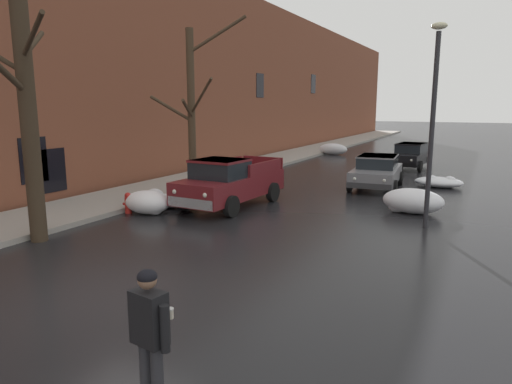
{
  "coord_description": "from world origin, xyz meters",
  "views": [
    {
      "loc": [
        6.19,
        -6.17,
        3.59
      ],
      "look_at": [
        -0.36,
        6.74,
        0.85
      ],
      "focal_mm": 32.39,
      "sensor_mm": 36.0,
      "label": 1
    }
  ],
  "objects_px": {
    "bare_tree_second_along_sidewalk": "(192,109)",
    "sedan_black_parked_kerbside_mid": "(411,155)",
    "bare_tree_at_the_corner": "(28,116)",
    "fire_hydrant": "(128,203)",
    "pedestrian_with_coffee": "(150,329)",
    "pickup_truck_maroon_approaching_near_lane": "(229,182)",
    "street_lamp_post": "(433,116)",
    "sedan_grey_parked_kerbside_close": "(377,171)"
  },
  "relations": [
    {
      "from": "sedan_black_parked_kerbside_mid",
      "to": "fire_hydrant",
      "type": "height_order",
      "value": "sedan_black_parked_kerbside_mid"
    },
    {
      "from": "bare_tree_second_along_sidewalk",
      "to": "street_lamp_post",
      "type": "height_order",
      "value": "bare_tree_second_along_sidewalk"
    },
    {
      "from": "sedan_grey_parked_kerbside_close",
      "to": "pedestrian_with_coffee",
      "type": "distance_m",
      "value": 16.41
    },
    {
      "from": "street_lamp_post",
      "to": "pickup_truck_maroon_approaching_near_lane",
      "type": "bearing_deg",
      "value": -178.87
    },
    {
      "from": "pickup_truck_maroon_approaching_near_lane",
      "to": "street_lamp_post",
      "type": "height_order",
      "value": "street_lamp_post"
    },
    {
      "from": "sedan_grey_parked_kerbside_close",
      "to": "pedestrian_with_coffee",
      "type": "xyz_separation_m",
      "value": [
        0.99,
        -16.38,
        0.28
      ]
    },
    {
      "from": "pickup_truck_maroon_approaching_near_lane",
      "to": "street_lamp_post",
      "type": "xyz_separation_m",
      "value": [
        6.66,
        0.13,
        2.39
      ]
    },
    {
      "from": "bare_tree_second_along_sidewalk",
      "to": "sedan_grey_parked_kerbside_close",
      "type": "relative_size",
      "value": 1.59
    },
    {
      "from": "sedan_black_parked_kerbside_mid",
      "to": "street_lamp_post",
      "type": "relative_size",
      "value": 0.73
    },
    {
      "from": "sedan_grey_parked_kerbside_close",
      "to": "street_lamp_post",
      "type": "bearing_deg",
      "value": -65.25
    },
    {
      "from": "bare_tree_second_along_sidewalk",
      "to": "sedan_black_parked_kerbside_mid",
      "type": "xyz_separation_m",
      "value": [
        6.48,
        12.47,
        -2.69
      ]
    },
    {
      "from": "bare_tree_at_the_corner",
      "to": "pedestrian_with_coffee",
      "type": "relative_size",
      "value": 3.54
    },
    {
      "from": "bare_tree_second_along_sidewalk",
      "to": "street_lamp_post",
      "type": "xyz_separation_m",
      "value": [
        9.0,
        -1.08,
        -0.17
      ]
    },
    {
      "from": "street_lamp_post",
      "to": "fire_hydrant",
      "type": "bearing_deg",
      "value": -164.26
    },
    {
      "from": "bare_tree_at_the_corner",
      "to": "pickup_truck_maroon_approaching_near_lane",
      "type": "relative_size",
      "value": 1.26
    },
    {
      "from": "sedan_grey_parked_kerbside_close",
      "to": "street_lamp_post",
      "type": "distance_m",
      "value": 7.16
    },
    {
      "from": "sedan_grey_parked_kerbside_close",
      "to": "pedestrian_with_coffee",
      "type": "relative_size",
      "value": 2.46
    },
    {
      "from": "sedan_grey_parked_kerbside_close",
      "to": "fire_hydrant",
      "type": "relative_size",
      "value": 6.1
    },
    {
      "from": "bare_tree_at_the_corner",
      "to": "pickup_truck_maroon_approaching_near_lane",
      "type": "xyz_separation_m",
      "value": [
        2.42,
        6.01,
        -2.43
      ]
    },
    {
      "from": "sedan_black_parked_kerbside_mid",
      "to": "bare_tree_second_along_sidewalk",
      "type": "bearing_deg",
      "value": -117.45
    },
    {
      "from": "sedan_black_parked_kerbside_mid",
      "to": "pedestrian_with_coffee",
      "type": "distance_m",
      "value": 23.84
    },
    {
      "from": "pedestrian_with_coffee",
      "to": "sedan_black_parked_kerbside_mid",
      "type": "bearing_deg",
      "value": 91.7
    },
    {
      "from": "sedan_grey_parked_kerbside_close",
      "to": "sedan_black_parked_kerbside_mid",
      "type": "bearing_deg",
      "value": 87.83
    },
    {
      "from": "bare_tree_second_along_sidewalk",
      "to": "pedestrian_with_coffee",
      "type": "xyz_separation_m",
      "value": [
        7.19,
        -11.36,
        -2.41
      ]
    },
    {
      "from": "sedan_black_parked_kerbside_mid",
      "to": "pedestrian_with_coffee",
      "type": "xyz_separation_m",
      "value": [
        0.71,
        -23.83,
        0.28
      ]
    },
    {
      "from": "bare_tree_at_the_corner",
      "to": "sedan_grey_parked_kerbside_close",
      "type": "distance_m",
      "value": 13.98
    },
    {
      "from": "bare_tree_second_along_sidewalk",
      "to": "sedan_black_parked_kerbside_mid",
      "type": "distance_m",
      "value": 14.31
    },
    {
      "from": "bare_tree_at_the_corner",
      "to": "street_lamp_post",
      "type": "height_order",
      "value": "bare_tree_at_the_corner"
    },
    {
      "from": "bare_tree_at_the_corner",
      "to": "bare_tree_second_along_sidewalk",
      "type": "height_order",
      "value": "bare_tree_second_along_sidewalk"
    },
    {
      "from": "bare_tree_at_the_corner",
      "to": "fire_hydrant",
      "type": "height_order",
      "value": "bare_tree_at_the_corner"
    },
    {
      "from": "sedan_grey_parked_kerbside_close",
      "to": "pickup_truck_maroon_approaching_near_lane",
      "type": "bearing_deg",
      "value": -121.75
    },
    {
      "from": "bare_tree_at_the_corner",
      "to": "sedan_grey_parked_kerbside_close",
      "type": "xyz_separation_m",
      "value": [
        6.27,
        12.24,
        -2.56
      ]
    },
    {
      "from": "bare_tree_second_along_sidewalk",
      "to": "sedan_black_parked_kerbside_mid",
      "type": "bearing_deg",
      "value": 62.55
    },
    {
      "from": "sedan_grey_parked_kerbside_close",
      "to": "bare_tree_at_the_corner",
      "type": "bearing_deg",
      "value": -117.12
    },
    {
      "from": "bare_tree_second_along_sidewalk",
      "to": "pedestrian_with_coffee",
      "type": "bearing_deg",
      "value": -57.69
    },
    {
      "from": "pickup_truck_maroon_approaching_near_lane",
      "to": "sedan_grey_parked_kerbside_close",
      "type": "distance_m",
      "value": 7.32
    },
    {
      "from": "pickup_truck_maroon_approaching_near_lane",
      "to": "pedestrian_with_coffee",
      "type": "relative_size",
      "value": 2.81
    },
    {
      "from": "bare_tree_second_along_sidewalk",
      "to": "pickup_truck_maroon_approaching_near_lane",
      "type": "height_order",
      "value": "bare_tree_second_along_sidewalk"
    },
    {
      "from": "bare_tree_at_the_corner",
      "to": "street_lamp_post",
      "type": "distance_m",
      "value": 10.96
    },
    {
      "from": "pickup_truck_maroon_approaching_near_lane",
      "to": "street_lamp_post",
      "type": "relative_size",
      "value": 0.85
    },
    {
      "from": "fire_hydrant",
      "to": "pickup_truck_maroon_approaching_near_lane",
      "type": "bearing_deg",
      "value": 44.37
    },
    {
      "from": "pedestrian_with_coffee",
      "to": "bare_tree_at_the_corner",
      "type": "bearing_deg",
      "value": 150.31
    }
  ]
}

